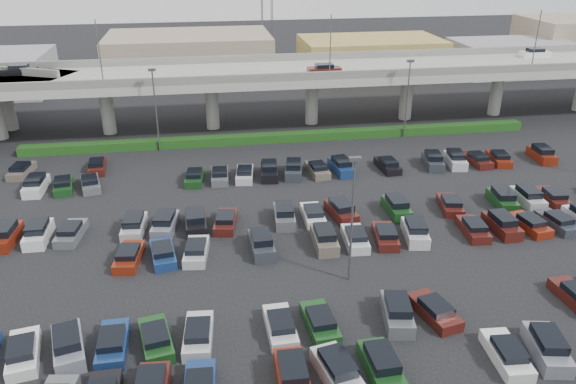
{
  "coord_description": "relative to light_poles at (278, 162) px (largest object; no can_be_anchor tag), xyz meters",
  "views": [
    {
      "loc": [
        -10.61,
        -43.91,
        24.61
      ],
      "look_at": [
        -2.78,
        4.77,
        2.0
      ],
      "focal_mm": 35.0,
      "sensor_mm": 36.0,
      "label": 1
    }
  ],
  "objects": [
    {
      "name": "parked_cars",
      "position": [
        3.77,
        -5.57,
        -5.59
      ],
      "size": [
        63.18,
        41.64,
        1.67
      ],
      "color": "white",
      "rests_on": "ground"
    },
    {
      "name": "distant_buildings",
      "position": [
        16.5,
        59.81,
        -2.49
      ],
      "size": [
        138.0,
        24.0,
        9.0
      ],
      "color": "gray",
      "rests_on": "ground"
    },
    {
      "name": "overpass",
      "position": [
        3.91,
        30.01,
        0.73
      ],
      "size": [
        150.0,
        13.0,
        15.8
      ],
      "color": "gray",
      "rests_on": "ground"
    },
    {
      "name": "light_poles",
      "position": [
        0.0,
        0.0,
        0.0
      ],
      "size": [
        66.9,
        48.38,
        10.3
      ],
      "color": "#4E4E53",
      "rests_on": "ground"
    },
    {
      "name": "ground",
      "position": [
        4.13,
        -2.0,
        -6.24
      ],
      "size": [
        280.0,
        280.0,
        0.0
      ],
      "primitive_type": "plane",
      "color": "black"
    },
    {
      "name": "hedge",
      "position": [
        4.13,
        23.0,
        -5.69
      ],
      "size": [
        66.0,
        1.6,
        1.1
      ],
      "primitive_type": "cube",
      "color": "#113B11",
      "rests_on": "ground"
    }
  ]
}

